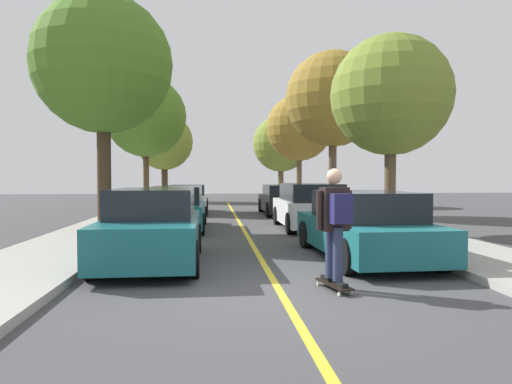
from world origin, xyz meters
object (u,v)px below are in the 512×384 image
(street_tree_left_near, at_px, (146,117))
(skateboard, at_px, (334,284))
(parked_car_right_nearest, at_px, (364,226))
(fire_hydrant, at_px, (408,228))
(parked_car_right_far, at_px, (283,200))
(street_tree_left_nearest, at_px, (103,65))
(street_tree_right_nearest, at_px, (391,96))
(parked_car_right_near, at_px, (309,207))
(street_tree_right_near, at_px, (333,99))
(parked_car_left_near, at_px, (176,208))
(street_tree_right_farthest, at_px, (281,144))
(parked_car_left_far, at_px, (187,199))
(skateboarder, at_px, (335,219))
(parked_car_left_nearest, at_px, (153,227))
(street_tree_left_far, at_px, (164,142))
(street_tree_right_far, at_px, (299,128))

(street_tree_left_near, bearing_deg, skateboard, -72.88)
(parked_car_right_nearest, xyz_separation_m, fire_hydrant, (1.50, 1.29, -0.19))
(parked_car_right_far, bearing_deg, street_tree_left_nearest, -135.51)
(parked_car_right_nearest, height_order, street_tree_right_nearest, street_tree_right_nearest)
(parked_car_right_near, xyz_separation_m, skateboard, (-1.34, -8.07, -0.64))
(street_tree_left_near, bearing_deg, street_tree_right_near, -21.67)
(parked_car_right_far, relative_size, street_tree_left_nearest, 0.66)
(street_tree_left_near, bearing_deg, parked_car_left_near, -75.53)
(street_tree_right_nearest, relative_size, fire_hydrant, 8.19)
(street_tree_right_farthest, bearing_deg, parked_car_left_far, -115.37)
(parked_car_right_near, bearing_deg, parked_car_left_far, 122.13)
(street_tree_left_nearest, xyz_separation_m, street_tree_right_nearest, (8.49, -1.08, -0.96))
(parked_car_right_far, relative_size, street_tree_right_farthest, 0.74)
(parked_car_left_near, distance_m, street_tree_right_nearest, 7.48)
(parked_car_right_far, relative_size, street_tree_right_near, 0.65)
(parked_car_right_far, distance_m, street_tree_left_near, 7.98)
(street_tree_right_near, distance_m, skateboarder, 14.13)
(parked_car_right_nearest, xyz_separation_m, parked_car_right_near, (-0.00, 5.49, 0.06))
(parked_car_right_nearest, distance_m, street_tree_right_nearest, 5.59)
(street_tree_right_nearest, bearing_deg, street_tree_left_near, 130.45)
(parked_car_right_far, xyz_separation_m, street_tree_right_near, (2.09, -0.78, 4.42))
(parked_car_left_near, relative_size, parked_car_right_nearest, 0.99)
(street_tree_left_near, bearing_deg, street_tree_right_farthest, 54.69)
(street_tree_right_near, relative_size, street_tree_right_farthest, 1.12)
(parked_car_left_nearest, height_order, street_tree_left_near, street_tree_left_near)
(parked_car_right_near, distance_m, skateboard, 8.21)
(fire_hydrant, bearing_deg, skateboarder, -125.93)
(parked_car_left_far, xyz_separation_m, street_tree_left_far, (-2.09, 10.31, 3.41))
(parked_car_left_far, xyz_separation_m, skateboarder, (2.98, -14.97, 0.42))
(parked_car_right_nearest, bearing_deg, parked_car_left_far, 109.24)
(street_tree_right_nearest, bearing_deg, street_tree_right_farthest, 90.00)
(skateboard, bearing_deg, street_tree_left_near, 107.12)
(parked_car_left_near, relative_size, street_tree_right_near, 0.64)
(street_tree_right_near, bearing_deg, skateboard, -104.68)
(street_tree_right_far, relative_size, street_tree_right_farthest, 1.04)
(street_tree_left_nearest, relative_size, street_tree_right_farthest, 1.12)
(street_tree_left_nearest, relative_size, street_tree_right_near, 1.00)
(parked_car_right_far, bearing_deg, parked_car_left_near, -128.08)
(parked_car_left_nearest, xyz_separation_m, parked_car_right_nearest, (4.31, 0.18, -0.04))
(street_tree_left_nearest, bearing_deg, parked_car_left_far, 74.17)
(parked_car_left_nearest, relative_size, street_tree_left_nearest, 0.57)
(street_tree_left_far, distance_m, fire_hydrant, 23.07)
(street_tree_right_near, bearing_deg, parked_car_left_nearest, -120.96)
(parked_car_left_far, height_order, parked_car_right_far, parked_car_right_far)
(street_tree_left_nearest, height_order, street_tree_left_far, street_tree_left_nearest)
(parked_car_left_far, bearing_deg, skateboarder, -78.73)
(fire_hydrant, distance_m, skateboarder, 4.86)
(street_tree_left_nearest, bearing_deg, street_tree_left_near, 90.00)
(street_tree_left_nearest, relative_size, street_tree_right_nearest, 1.22)
(fire_hydrant, bearing_deg, street_tree_right_nearest, 77.32)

